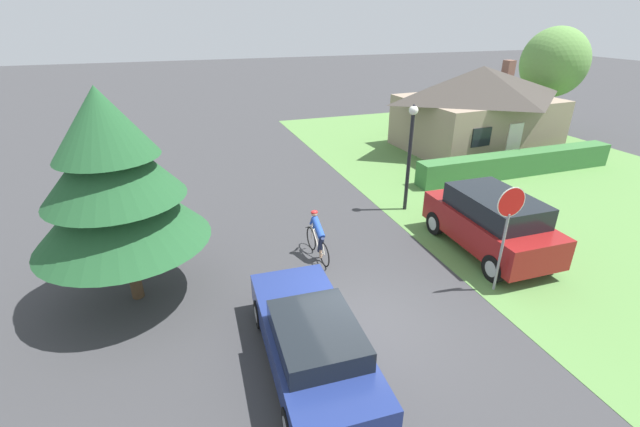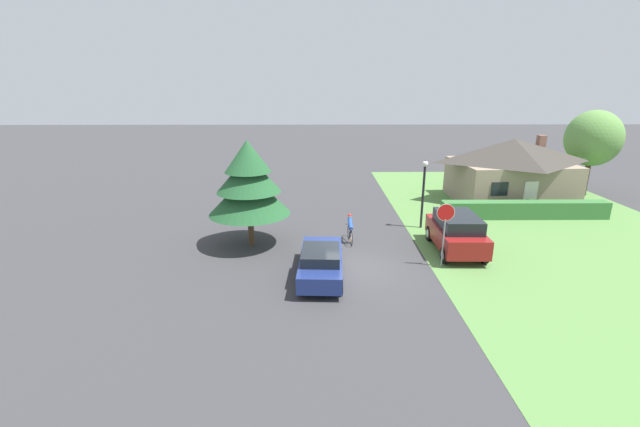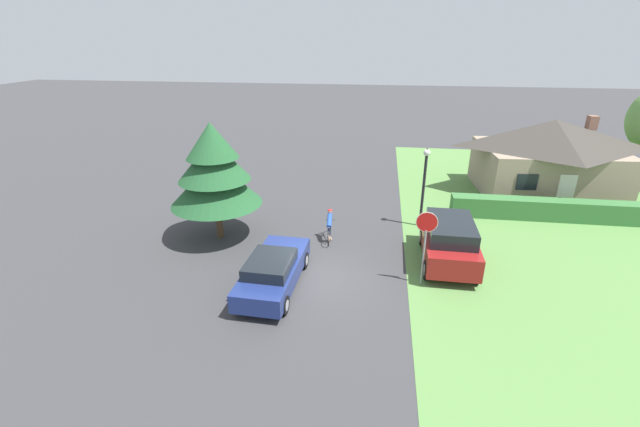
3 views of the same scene
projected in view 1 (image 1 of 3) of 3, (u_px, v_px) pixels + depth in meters
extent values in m
plane|color=#38383A|center=(362.00, 328.00, 10.24)|extent=(140.00, 140.00, 0.00)
cube|color=#568442|center=(584.00, 202.00, 17.11)|extent=(16.00, 36.00, 0.01)
cube|color=gray|center=(475.00, 123.00, 23.48)|extent=(7.93, 6.06, 2.78)
pyramid|color=#3D3833|center=(482.00, 82.00, 22.55)|extent=(8.56, 6.54, 1.62)
cube|color=silver|center=(513.00, 143.00, 21.28)|extent=(0.90, 0.12, 2.00)
cube|color=black|center=(481.00, 137.00, 20.31)|extent=(1.10, 0.13, 0.90)
cube|color=brown|center=(509.00, 68.00, 23.58)|extent=(0.53, 0.53, 0.80)
cube|color=#387038|center=(518.00, 164.00, 19.83)|extent=(10.31, 0.90, 1.08)
cube|color=navy|center=(311.00, 342.00, 8.89)|extent=(2.00, 4.80, 0.69)
cube|color=black|center=(317.00, 334.00, 8.29)|extent=(1.67, 2.16, 0.44)
cylinder|color=black|center=(262.00, 314.00, 10.20)|extent=(0.31, 0.69, 0.68)
cylinder|color=#ADADB2|center=(262.00, 314.00, 10.20)|extent=(0.31, 0.41, 0.39)
cylinder|color=black|center=(324.00, 302.00, 10.61)|extent=(0.31, 0.69, 0.68)
cylinder|color=#ADADB2|center=(324.00, 302.00, 10.61)|extent=(0.31, 0.41, 0.39)
cylinder|color=black|center=(293.00, 426.00, 7.41)|extent=(0.31, 0.69, 0.68)
cylinder|color=#ADADB2|center=(293.00, 426.00, 7.41)|extent=(0.31, 0.41, 0.39)
cylinder|color=black|center=(377.00, 404.00, 7.83)|extent=(0.31, 0.69, 0.68)
cylinder|color=#ADADB2|center=(377.00, 404.00, 7.83)|extent=(0.31, 0.41, 0.39)
torus|color=black|center=(324.00, 255.00, 12.68)|extent=(0.08, 0.75, 0.75)
torus|color=black|center=(311.00, 239.00, 13.59)|extent=(0.08, 0.75, 0.75)
cylinder|color=beige|center=(321.00, 246.00, 12.84)|extent=(0.05, 0.19, 0.56)
cylinder|color=beige|center=(316.00, 239.00, 13.17)|extent=(0.07, 0.67, 0.63)
cylinder|color=beige|center=(317.00, 233.00, 12.99)|extent=(0.08, 0.80, 0.09)
cylinder|color=beige|center=(322.00, 254.00, 12.85)|extent=(0.05, 0.36, 0.16)
cylinder|color=beige|center=(323.00, 247.00, 12.67)|extent=(0.04, 0.22, 0.44)
cylinder|color=beige|center=(312.00, 233.00, 13.45)|extent=(0.04, 0.12, 0.48)
cylinder|color=black|center=(312.00, 226.00, 13.31)|extent=(0.44, 0.05, 0.02)
ellipsoid|color=black|center=(322.00, 238.00, 12.65)|extent=(0.09, 0.20, 0.05)
cylinder|color=#262D4C|center=(322.00, 244.00, 12.72)|extent=(0.12, 0.26, 0.47)
cylinder|color=#262D4C|center=(320.00, 244.00, 12.89)|extent=(0.12, 0.26, 0.62)
cylinder|color=tan|center=(321.00, 253.00, 12.94)|extent=(0.08, 0.08, 0.30)
cylinder|color=tan|center=(321.00, 253.00, 13.13)|extent=(0.17, 0.08, 0.21)
cylinder|color=#264CB2|center=(318.00, 227.00, 12.81)|extent=(0.26, 0.73, 0.56)
cylinder|color=#264CB2|center=(315.00, 224.00, 13.03)|extent=(0.08, 0.26, 0.36)
cylinder|color=#264CB2|center=(312.00, 221.00, 13.27)|extent=(0.08, 0.26, 0.36)
sphere|color=tan|center=(314.00, 214.00, 12.93)|extent=(0.19, 0.19, 0.19)
ellipsoid|color=red|center=(314.00, 212.00, 12.90)|extent=(0.22, 0.18, 0.12)
cube|color=maroon|center=(489.00, 227.00, 13.29)|extent=(2.13, 4.46, 0.92)
cube|color=black|center=(496.00, 205.00, 12.87)|extent=(1.85, 2.89, 0.65)
cylinder|color=black|center=(435.00, 223.00, 14.51)|extent=(0.25, 0.80, 0.79)
cylinder|color=#ADADB2|center=(435.00, 223.00, 14.51)|extent=(0.25, 0.46, 0.46)
cylinder|color=black|center=(481.00, 216.00, 15.03)|extent=(0.25, 0.80, 0.79)
cylinder|color=#ADADB2|center=(481.00, 216.00, 15.03)|extent=(0.25, 0.46, 0.46)
cylinder|color=black|center=(494.00, 268.00, 11.92)|extent=(0.25, 0.80, 0.79)
cylinder|color=#ADADB2|center=(494.00, 268.00, 11.92)|extent=(0.25, 0.46, 0.46)
cylinder|color=black|center=(547.00, 258.00, 12.44)|extent=(0.25, 0.80, 0.79)
cylinder|color=#ADADB2|center=(547.00, 258.00, 12.44)|extent=(0.25, 0.46, 0.46)
cylinder|color=gray|center=(501.00, 253.00, 11.21)|extent=(0.07, 0.07, 2.28)
cylinder|color=red|center=(511.00, 202.00, 10.59)|extent=(0.76, 0.06, 0.76)
cylinder|color=silver|center=(511.00, 202.00, 10.59)|extent=(0.80, 0.06, 0.80)
cylinder|color=black|center=(409.00, 164.00, 15.73)|extent=(0.14, 0.14, 3.64)
sphere|color=white|center=(414.00, 110.00, 14.90)|extent=(0.33, 0.33, 0.33)
cone|color=black|center=(414.00, 106.00, 14.83)|extent=(0.20, 0.20, 0.13)
cylinder|color=#4C3823|center=(133.00, 269.00, 11.03)|extent=(0.30, 0.30, 1.71)
cone|color=#23562D|center=(118.00, 202.00, 10.23)|extent=(4.14, 4.14, 2.09)
cone|color=#23562D|center=(109.00, 161.00, 9.80)|extent=(3.23, 3.23, 1.84)
cone|color=#23562D|center=(101.00, 122.00, 9.42)|extent=(2.32, 2.32, 1.59)
cylinder|color=#4C3823|center=(544.00, 111.00, 27.27)|extent=(0.37, 0.37, 2.51)
ellipsoid|color=#609347|center=(554.00, 62.00, 26.03)|extent=(3.92, 3.92, 4.12)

